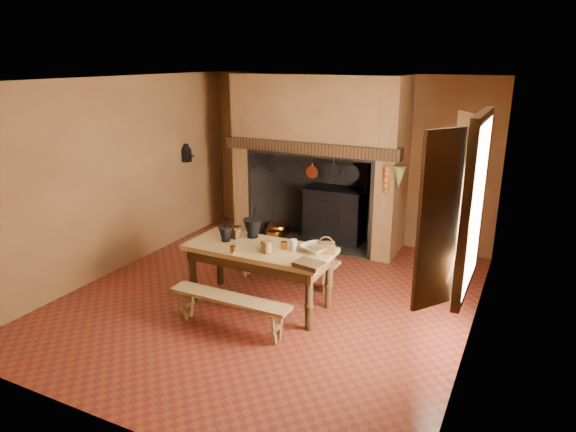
{
  "coord_description": "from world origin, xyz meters",
  "views": [
    {
      "loc": [
        2.95,
        -5.42,
        3.06
      ],
      "look_at": [
        0.12,
        0.3,
        1.07
      ],
      "focal_mm": 32.0,
      "sensor_mm": 36.0,
      "label": 1
    }
  ],
  "objects_px": {
    "coffee_grinder": "(234,233)",
    "wicker_basket": "(326,247)",
    "iron_range": "(335,214)",
    "work_table": "(260,256)",
    "bench_front": "(230,305)",
    "mixing_bowl": "(316,248)"
  },
  "relations": [
    {
      "from": "iron_range",
      "to": "bench_front",
      "type": "distance_m",
      "value": 3.38
    },
    {
      "from": "mixing_bowl",
      "to": "work_table",
      "type": "bearing_deg",
      "value": -167.67
    },
    {
      "from": "work_table",
      "to": "wicker_basket",
      "type": "xyz_separation_m",
      "value": [
        0.82,
        0.17,
        0.19
      ]
    },
    {
      "from": "wicker_basket",
      "to": "coffee_grinder",
      "type": "bearing_deg",
      "value": 158.01
    },
    {
      "from": "coffee_grinder",
      "to": "mixing_bowl",
      "type": "distance_m",
      "value": 1.15
    },
    {
      "from": "mixing_bowl",
      "to": "bench_front",
      "type": "bearing_deg",
      "value": -128.76
    },
    {
      "from": "work_table",
      "to": "bench_front",
      "type": "height_order",
      "value": "work_table"
    },
    {
      "from": "work_table",
      "to": "bench_front",
      "type": "relative_size",
      "value": 1.22
    },
    {
      "from": "mixing_bowl",
      "to": "wicker_basket",
      "type": "relative_size",
      "value": 1.29
    },
    {
      "from": "work_table",
      "to": "mixing_bowl",
      "type": "height_order",
      "value": "mixing_bowl"
    },
    {
      "from": "coffee_grinder",
      "to": "wicker_basket",
      "type": "height_order",
      "value": "wicker_basket"
    },
    {
      "from": "work_table",
      "to": "mixing_bowl",
      "type": "distance_m",
      "value": 0.73
    },
    {
      "from": "iron_range",
      "to": "coffee_grinder",
      "type": "height_order",
      "value": "iron_range"
    },
    {
      "from": "mixing_bowl",
      "to": "wicker_basket",
      "type": "bearing_deg",
      "value": 10.42
    },
    {
      "from": "iron_range",
      "to": "work_table",
      "type": "height_order",
      "value": "iron_range"
    },
    {
      "from": "iron_range",
      "to": "wicker_basket",
      "type": "xyz_separation_m",
      "value": [
        0.84,
        -2.49,
        0.38
      ]
    },
    {
      "from": "mixing_bowl",
      "to": "iron_range",
      "type": "bearing_deg",
      "value": 106.01
    },
    {
      "from": "coffee_grinder",
      "to": "wicker_basket",
      "type": "distance_m",
      "value": 1.26
    },
    {
      "from": "work_table",
      "to": "bench_front",
      "type": "xyz_separation_m",
      "value": [
        -0.0,
        -0.72,
        -0.35
      ]
    },
    {
      "from": "iron_range",
      "to": "mixing_bowl",
      "type": "relative_size",
      "value": 4.7
    },
    {
      "from": "work_table",
      "to": "bench_front",
      "type": "bearing_deg",
      "value": -90.0
    },
    {
      "from": "work_table",
      "to": "wicker_basket",
      "type": "distance_m",
      "value": 0.86
    }
  ]
}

